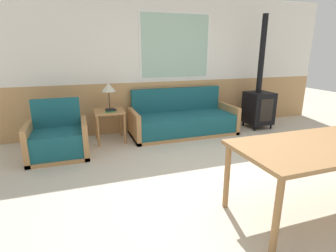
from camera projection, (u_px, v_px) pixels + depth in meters
The scene contains 9 objects.
ground_plane at pixel (241, 182), 3.39m from camera, with size 16.00×16.00×0.00m, color beige.
wall_back at pixel (173, 64), 5.39m from camera, with size 7.20×0.09×2.70m.
couch at pixel (183, 121), 5.27m from camera, with size 2.08×0.88×0.89m.
armchair at pixel (58, 140), 4.12m from camera, with size 0.90×0.73×0.89m.
side_table at pixel (109, 116), 4.78m from camera, with size 0.53×0.53×0.58m.
table_lamp at pixel (109, 88), 4.73m from camera, with size 0.26×0.26×0.49m.
book_stack at pixel (110, 110), 4.67m from camera, with size 0.20×0.17×0.05m.
dining_table at pixel (330, 149), 2.61m from camera, with size 1.98×0.87×0.75m.
wood_stove at pixel (259, 103), 5.64m from camera, with size 0.51×0.53×2.34m.
Camera 1 is at (-1.89, -2.58, 1.63)m, focal length 28.00 mm.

